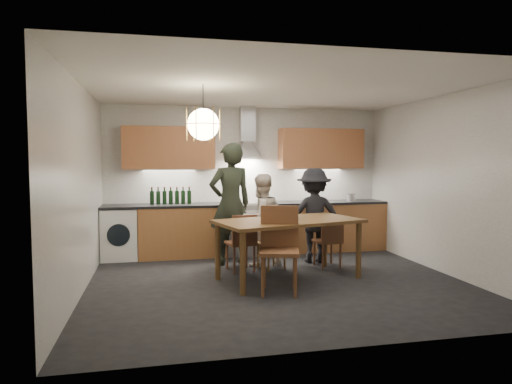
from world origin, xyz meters
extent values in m
plane|color=black|center=(0.00, 0.00, 0.00)|extent=(5.00, 5.00, 0.00)
cube|color=white|center=(0.00, 2.25, 1.30)|extent=(5.00, 0.02, 2.60)
cube|color=white|center=(0.00, -2.25, 1.30)|extent=(5.00, 0.02, 2.60)
cube|color=white|center=(-2.50, 0.00, 1.30)|extent=(0.02, 4.50, 2.60)
cube|color=white|center=(2.50, 0.00, 1.30)|extent=(0.02, 4.50, 2.60)
cube|color=white|center=(0.00, 0.00, 2.60)|extent=(5.00, 4.50, 0.02)
cube|color=#B77946|center=(-1.18, 1.95, 0.43)|extent=(1.45, 0.60, 0.86)
cube|color=#B77946|center=(1.48, 1.95, 0.43)|extent=(2.05, 0.60, 0.86)
cube|color=white|center=(-2.20, 1.95, 0.42)|extent=(0.58, 0.58, 0.85)
cube|color=black|center=(-1.48, 1.95, 0.88)|extent=(2.05, 0.62, 0.04)
cube|color=black|center=(1.48, 1.95, 0.88)|extent=(2.05, 0.62, 0.04)
cube|color=silver|center=(0.00, 1.95, 0.40)|extent=(0.90, 0.60, 0.80)
cube|color=black|center=(0.00, 1.66, 0.38)|extent=(0.78, 0.02, 0.42)
cube|color=slate|center=(0.00, 1.95, 0.84)|extent=(0.90, 0.60, 0.08)
cube|color=silver|center=(0.00, 1.69, 0.90)|extent=(0.90, 0.08, 0.04)
cube|color=#C2794A|center=(-1.38, 2.08, 1.86)|extent=(1.55, 0.35, 0.72)
cube|color=#C2794A|center=(1.38, 2.08, 1.86)|extent=(1.55, 0.35, 0.72)
cube|color=silver|center=(0.00, 2.12, 2.29)|extent=(0.26, 0.22, 0.62)
cylinder|color=black|center=(-1.00, -0.10, 2.35)|extent=(0.01, 0.01, 0.50)
sphere|color=#FFE0A5|center=(-1.00, -0.10, 2.10)|extent=(0.40, 0.40, 0.40)
torus|color=gold|center=(-1.00, -0.10, 2.10)|extent=(0.43, 0.43, 0.01)
cube|color=brown|center=(0.19, 0.12, 0.81)|extent=(2.15, 1.45, 0.04)
cylinder|color=brown|center=(-0.57, -0.50, 0.39)|extent=(0.08, 0.08, 0.79)
cylinder|color=brown|center=(-0.78, 0.28, 0.39)|extent=(0.08, 0.08, 0.79)
cylinder|color=brown|center=(1.16, -0.04, 0.39)|extent=(0.08, 0.08, 0.79)
cylinder|color=brown|center=(0.96, 0.74, 0.39)|extent=(0.08, 0.08, 0.79)
cube|color=brown|center=(-0.38, 0.72, 0.41)|extent=(0.45, 0.45, 0.04)
cube|color=brown|center=(-0.35, 0.55, 0.65)|extent=(0.39, 0.11, 0.42)
cylinder|color=brown|center=(-0.25, 0.90, 0.20)|extent=(0.03, 0.03, 0.40)
cylinder|color=brown|center=(-0.20, 0.60, 0.20)|extent=(0.03, 0.03, 0.40)
cylinder|color=brown|center=(-0.56, 0.85, 0.20)|extent=(0.03, 0.03, 0.40)
cylinder|color=brown|center=(-0.50, 0.54, 0.20)|extent=(0.03, 0.03, 0.40)
cube|color=brown|center=(0.09, 0.72, 0.39)|extent=(0.46, 0.46, 0.03)
cube|color=brown|center=(0.15, 0.57, 0.60)|extent=(0.35, 0.15, 0.40)
cylinder|color=brown|center=(0.18, 0.91, 0.19)|extent=(0.03, 0.03, 0.37)
cylinder|color=brown|center=(0.28, 0.64, 0.19)|extent=(0.03, 0.03, 0.37)
cylinder|color=brown|center=(-0.09, 0.81, 0.19)|extent=(0.03, 0.03, 0.37)
cylinder|color=brown|center=(0.01, 0.54, 0.19)|extent=(0.03, 0.03, 0.37)
cube|color=brown|center=(0.99, 0.71, 0.39)|extent=(0.40, 0.40, 0.04)
cube|color=brown|center=(1.01, 0.55, 0.61)|extent=(0.37, 0.07, 0.40)
cylinder|color=brown|center=(1.12, 0.87, 0.19)|extent=(0.03, 0.03, 0.38)
cylinder|color=brown|center=(1.15, 0.58, 0.19)|extent=(0.03, 0.03, 0.38)
cylinder|color=brown|center=(0.83, 0.84, 0.19)|extent=(0.03, 0.03, 0.38)
cylinder|color=brown|center=(0.86, 0.55, 0.19)|extent=(0.03, 0.03, 0.38)
cube|color=brown|center=(-0.11, -0.50, 0.52)|extent=(0.59, 0.59, 0.05)
cube|color=brown|center=(-0.05, -0.29, 0.80)|extent=(0.48, 0.17, 0.53)
cylinder|color=brown|center=(-0.35, -0.63, 0.25)|extent=(0.04, 0.04, 0.49)
cylinder|color=brown|center=(-0.25, -0.26, 0.25)|extent=(0.04, 0.04, 0.49)
cylinder|color=brown|center=(0.02, -0.74, 0.25)|extent=(0.04, 0.04, 0.49)
cylinder|color=brown|center=(0.13, -0.36, 0.25)|extent=(0.04, 0.04, 0.49)
imported|color=black|center=(-0.46, 1.19, 0.96)|extent=(0.79, 0.61, 1.92)
imported|color=beige|center=(0.00, 1.02, 0.72)|extent=(0.85, 0.77, 1.44)
imported|color=black|center=(0.89, 1.06, 0.76)|extent=(1.04, 0.67, 1.52)
imported|color=#ADAEB1|center=(1.19, 1.93, 0.93)|extent=(0.33, 0.33, 0.06)
cylinder|color=silver|center=(1.94, 1.98, 0.96)|extent=(0.21, 0.21, 0.12)
camera|label=1|loc=(-1.58, -5.89, 1.65)|focal=32.00mm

